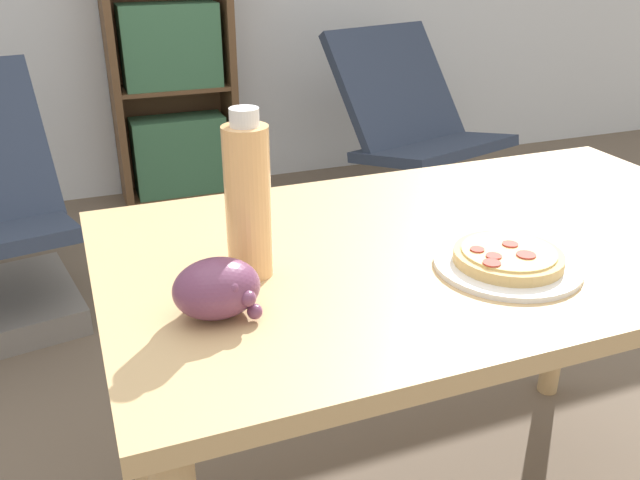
# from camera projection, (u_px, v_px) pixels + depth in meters

# --- Properties ---
(dining_table) EXTENTS (1.34, 0.79, 0.76)m
(dining_table) POSITION_uv_depth(u_px,v_px,m) (449.00, 283.00, 1.36)
(dining_table) COLOR tan
(dining_table) RESTS_ON ground_plane
(pizza_on_plate) EXTENTS (0.26, 0.26, 0.04)m
(pizza_on_plate) POSITION_uv_depth(u_px,v_px,m) (508.00, 260.00, 1.19)
(pizza_on_plate) COLOR white
(pizza_on_plate) RESTS_ON dining_table
(grape_bunch) EXTENTS (0.14, 0.11, 0.09)m
(grape_bunch) POSITION_uv_depth(u_px,v_px,m) (218.00, 288.00, 1.03)
(grape_bunch) COLOR #6B3856
(grape_bunch) RESTS_ON dining_table
(drink_bottle) EXTENTS (0.08, 0.08, 0.29)m
(drink_bottle) POSITION_uv_depth(u_px,v_px,m) (248.00, 200.00, 1.12)
(drink_bottle) COLOR #EFB270
(drink_bottle) RESTS_ON dining_table
(lounge_chair_far) EXTENTS (0.82, 0.91, 0.88)m
(lounge_chair_far) POSITION_uv_depth(u_px,v_px,m) (416.00, 157.00, 3.36)
(lounge_chair_far) COLOR slate
(lounge_chair_far) RESTS_ON ground_plane
(bookshelf) EXTENTS (0.61, 0.28, 1.72)m
(bookshelf) POSITION_uv_depth(u_px,v_px,m) (169.00, 40.00, 3.34)
(bookshelf) COLOR brown
(bookshelf) RESTS_ON ground_plane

